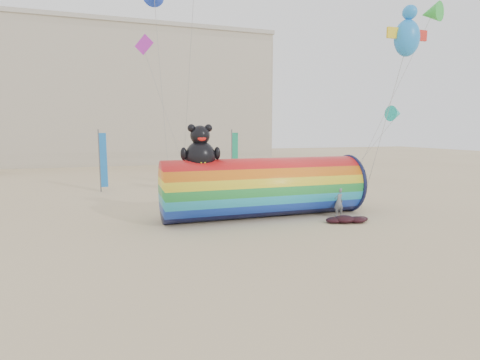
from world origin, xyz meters
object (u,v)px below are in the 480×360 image
object	(u,v)px
fabric_bundle	(347,219)
kite_handler	(339,202)
windsock_assembly	(263,186)
hotel_building	(74,96)

from	to	relation	value
fabric_bundle	kite_handler	bearing A→B (deg)	78.94
windsock_assembly	kite_handler	xyz separation A→B (m)	(4.19, -1.60, -0.95)
hotel_building	windsock_assembly	size ratio (longest dim) A/B	5.02
hotel_building	kite_handler	world-z (taller)	hotel_building
windsock_assembly	fabric_bundle	bearing A→B (deg)	-36.59
hotel_building	kite_handler	distance (m)	49.54
kite_handler	windsock_assembly	bearing A→B (deg)	-25.98
windsock_assembly	fabric_bundle	size ratio (longest dim) A/B	4.60
windsock_assembly	hotel_building	bearing A→B (deg)	108.25
kite_handler	fabric_bundle	xyz separation A→B (m)	(-0.26, -1.32, -0.72)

